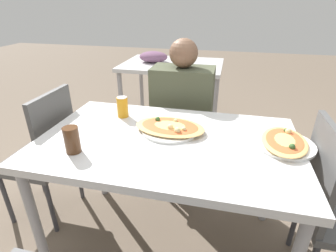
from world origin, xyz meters
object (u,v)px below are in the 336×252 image
object	(u,v)px
chair_side_left	(46,152)
chair_side_right	(336,204)
soda_can	(123,107)
drink_glass	(72,140)
dining_table	(168,151)
pizza_second	(284,142)
person_seated	(182,107)
pizza_main	(170,128)
chair_far_seated	(184,123)

from	to	relation	value
chair_side_left	chair_side_right	bearing A→B (deg)	-93.48
soda_can	drink_glass	bearing A→B (deg)	-99.33
dining_table	chair_side_right	xyz separation A→B (m)	(0.85, -0.01, -0.18)
chair_side_left	pizza_second	distance (m)	1.45
person_seated	pizza_second	xyz separation A→B (m)	(0.61, -0.56, 0.09)
pizza_main	drink_glass	world-z (taller)	drink_glass
chair_side_right	pizza_second	distance (m)	0.40
person_seated	pizza_second	size ratio (longest dim) A/B	3.44
chair_side_left	dining_table	bearing A→B (deg)	-96.31
chair_far_seated	person_seated	distance (m)	0.22
pizza_main	soda_can	world-z (taller)	soda_can
pizza_main	pizza_second	world-z (taller)	pizza_main
chair_far_seated	pizza_second	xyz separation A→B (m)	(0.61, -0.68, 0.27)
person_seated	soda_can	xyz separation A→B (m)	(-0.29, -0.41, 0.13)
dining_table	chair_side_right	size ratio (longest dim) A/B	1.44
chair_side_left	soda_can	bearing A→B (deg)	-76.66
dining_table	pizza_second	bearing A→B (deg)	6.54
drink_glass	pizza_second	xyz separation A→B (m)	(0.98, 0.29, -0.05)
chair_side_right	person_seated	distance (m)	1.11
chair_side_right	soda_can	bearing A→B (deg)	-100.82
dining_table	person_seated	distance (m)	0.63
chair_side_right	person_seated	world-z (taller)	person_seated
chair_side_right	pizza_main	xyz separation A→B (m)	(-0.86, 0.10, 0.27)
chair_side_right	pizza_second	world-z (taller)	chair_side_right
dining_table	chair_side_right	world-z (taller)	chair_side_right
chair_far_seated	chair_side_right	size ratio (longest dim) A/B	1.00
soda_can	drink_glass	distance (m)	0.44
dining_table	soda_can	bearing A→B (deg)	146.92
pizza_main	drink_glass	distance (m)	0.51
pizza_main	soda_can	bearing A→B (deg)	159.10
chair_far_seated	person_seated	size ratio (longest dim) A/B	0.78
chair_far_seated	chair_side_right	world-z (taller)	same
dining_table	chair_far_seated	xyz separation A→B (m)	(-0.04, 0.75, -0.18)
drink_glass	pizza_second	world-z (taller)	drink_glass
pizza_main	dining_table	bearing A→B (deg)	-83.67
person_seated	drink_glass	bearing A→B (deg)	66.79
chair_side_right	drink_glass	bearing A→B (deg)	-80.33
chair_side_right	pizza_second	bearing A→B (deg)	-105.22
person_seated	pizza_second	world-z (taller)	person_seated
pizza_main	soda_can	distance (m)	0.35
chair_far_seated	chair_side_left	bearing A→B (deg)	38.85
chair_side_right	person_seated	xyz separation A→B (m)	(-0.89, 0.64, 0.19)
chair_side_left	drink_glass	size ratio (longest dim) A/B	7.23
pizza_second	drink_glass	bearing A→B (deg)	-163.54
chair_far_seated	drink_glass	size ratio (longest dim) A/B	7.23
dining_table	pizza_second	world-z (taller)	pizza_second
chair_side_left	person_seated	size ratio (longest dim) A/B	0.78
soda_can	pizza_second	size ratio (longest dim) A/B	0.36
person_seated	drink_glass	size ratio (longest dim) A/B	9.26
soda_can	chair_far_seated	bearing A→B (deg)	61.03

